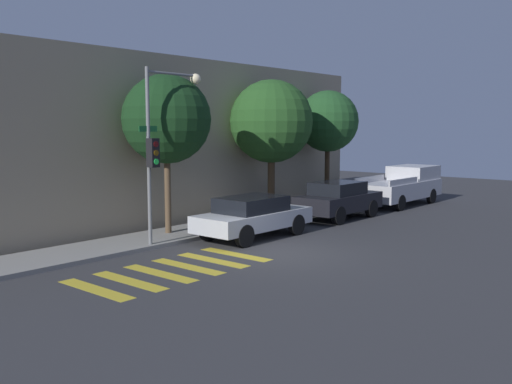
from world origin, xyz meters
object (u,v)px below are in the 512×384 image
Objects in this scene: sedan_middle at (338,199)px; tree_near_corner at (166,119)px; tree_midblock at (271,122)px; traffic_light_pole at (162,134)px; sedan_near_corner at (253,216)px; pickup_truck at (403,185)px; tree_far_end at (328,122)px.

sedan_middle is 8.30m from tree_near_corner.
tree_midblock is at bearing 0.00° from tree_near_corner.
traffic_light_pole reaches higher than sedan_near_corner.
traffic_light_pole is at bearing 174.94° from pickup_truck.
tree_midblock is (5.77, 0.00, -0.04)m from tree_near_corner.
tree_far_end is at bearing 0.00° from tree_near_corner.
sedan_middle is 0.74× the size of tree_near_corner.
tree_far_end is at bearing 16.41° from sedan_near_corner.
sedan_near_corner is 5.50m from sedan_middle.
pickup_truck is at bearing -0.00° from sedan_middle.
pickup_truck is 13.75m from tree_near_corner.
traffic_light_pole is 4.29m from sedan_near_corner.
pickup_truck is at bearing -5.06° from traffic_light_pole.
sedan_near_corner is 5.76m from tree_midblock.
tree_midblock is (-7.39, 2.46, 3.11)m from pickup_truck.
traffic_light_pole is 14.68m from pickup_truck.
sedan_middle is (8.44, -1.27, -2.80)m from traffic_light_pole.
tree_far_end is (10.07, 0.00, 0.01)m from tree_near_corner.
pickup_truck is 5.06m from tree_far_end.
tree_near_corner is at bearing 161.23° from sedan_middle.
traffic_light_pole reaches higher than tree_far_end.
traffic_light_pole is 1.26× the size of sedan_near_corner.
pickup_truck is at bearing -38.45° from tree_far_end.
tree_near_corner is (-7.23, 2.46, 3.27)m from sedan_middle.
traffic_light_pole reaches higher than sedan_middle.
tree_far_end is at bearing 40.85° from sedan_middle.
tree_near_corner is at bearing -180.00° from tree_far_end.
tree_near_corner is at bearing 44.20° from traffic_light_pole.
tree_midblock reaches higher than tree_near_corner.
traffic_light_pole is 1.36× the size of sedan_middle.
tree_midblock reaches higher than sedan_near_corner.
pickup_truck is 8.39m from tree_midblock.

